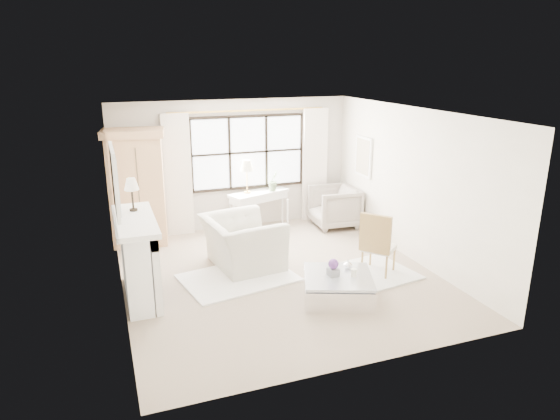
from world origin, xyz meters
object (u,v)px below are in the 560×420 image
Objects in this scene: club_armchair at (242,242)px; coffee_table at (338,287)px; console_table at (259,210)px; armoire at (137,187)px.

coffee_table is at bearing -156.39° from club_armchair.
console_table is 2.06m from club_armchair.
console_table is 3.56m from coffee_table.
club_armchair is (-0.90, -1.86, 0.04)m from console_table.
coffee_table is at bearing -44.77° from armoire.
coffee_table is at bearing -107.70° from console_table.
armoire is at bearing 148.03° from coffee_table.
console_table reaches higher than coffee_table.
armoire is 2.45m from club_armchair.
armoire is 1.67× the size of club_armchair.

